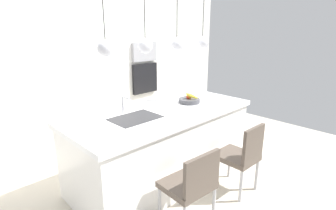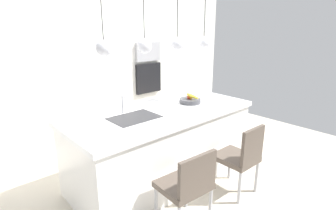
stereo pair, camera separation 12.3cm
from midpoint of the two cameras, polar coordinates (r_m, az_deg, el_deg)
The scene contains 14 objects.
floor at distance 3.73m, azimuth -0.21°, elevation -15.10°, with size 6.60×6.60×0.00m, color beige.
back_wall at distance 4.59m, azimuth -14.21°, elevation 7.81°, with size 6.00×0.10×2.60m, color silver.
kitchen_island at distance 3.50m, azimuth -0.21°, elevation -8.48°, with size 2.42×1.07×0.94m.
sink_basin at distance 3.08m, azimuth -6.11°, elevation -2.81°, with size 0.56×0.40×0.02m, color #2D2D30.
faucet at distance 3.21m, azimuth -8.43°, elevation 0.63°, with size 0.02×0.17×0.22m.
fruit_bowl at distance 3.66m, azimuth 5.79°, elevation 1.06°, with size 0.29×0.29×0.16m.
microwave at distance 5.05m, azimuth -3.70°, elevation 11.36°, with size 0.54×0.08×0.34m, color #9E9EA3.
oven at distance 5.12m, azimuth -3.60°, elevation 5.79°, with size 0.56×0.08×0.56m, color black.
chair_near at distance 2.68m, azimuth 5.61°, elevation -16.54°, with size 0.50×0.45×0.85m.
chair_middle at distance 3.31m, azimuth 16.40°, elevation -10.48°, with size 0.42×0.47×0.88m.
pendant_light_left at distance 2.74m, azimuth -12.35°, elevation 11.90°, with size 0.17×0.17×0.77m.
pendant_light_center_left at distance 3.02m, azimuth -3.88°, elevation 12.62°, with size 0.17×0.17×0.77m.
pendant_light_center_right at distance 3.35m, azimuth 3.05°, elevation 13.01°, with size 0.17×0.17×0.77m.
pendant_light_right at distance 3.73m, azimuth 8.68°, elevation 13.19°, with size 0.17×0.17×0.77m.
Camera 2 is at (-2.07, -2.41, 1.95)m, focal length 28.34 mm.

